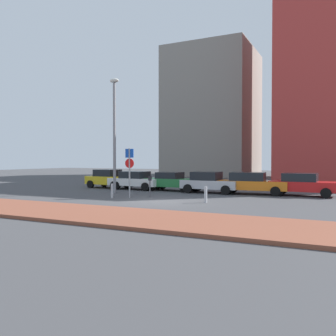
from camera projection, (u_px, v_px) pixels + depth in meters
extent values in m
plane|color=#424244|center=(158.00, 201.00, 20.38)|extent=(120.00, 120.00, 0.00)
cube|color=brown|center=(95.00, 214.00, 15.17)|extent=(40.00, 4.12, 0.14)
cube|color=gold|center=(110.00, 180.00, 29.86)|extent=(4.14, 2.02, 0.66)
cube|color=black|center=(107.00, 173.00, 29.99)|extent=(1.93, 1.73, 0.56)
cylinder|color=black|center=(130.00, 184.00, 29.94)|extent=(0.65, 0.26, 0.64)
cylinder|color=black|center=(117.00, 185.00, 28.43)|extent=(0.65, 0.26, 0.64)
cylinder|color=black|center=(104.00, 183.00, 31.31)|extent=(0.65, 0.26, 0.64)
cylinder|color=black|center=(90.00, 184.00, 29.80)|extent=(0.65, 0.26, 0.64)
cube|color=white|center=(136.00, 182.00, 28.47)|extent=(4.47, 2.00, 0.58)
cube|color=black|center=(135.00, 175.00, 28.50)|extent=(2.15, 1.71, 0.54)
cylinder|color=black|center=(157.00, 185.00, 28.48)|extent=(0.65, 0.26, 0.64)
cylinder|color=black|center=(145.00, 187.00, 27.00)|extent=(0.65, 0.26, 0.64)
cylinder|color=black|center=(127.00, 184.00, 29.96)|extent=(0.65, 0.26, 0.64)
cylinder|color=black|center=(114.00, 185.00, 28.47)|extent=(0.65, 0.26, 0.64)
cube|color=#237238|center=(173.00, 182.00, 27.31)|extent=(4.19, 1.89, 0.61)
cube|color=black|center=(170.00, 175.00, 27.42)|extent=(1.82, 1.64, 0.47)
cylinder|color=black|center=(194.00, 186.00, 27.39)|extent=(0.65, 0.25, 0.64)
cylinder|color=black|center=(184.00, 188.00, 25.91)|extent=(0.65, 0.25, 0.64)
cylinder|color=black|center=(162.00, 185.00, 28.73)|extent=(0.65, 0.25, 0.64)
cylinder|color=black|center=(151.00, 187.00, 27.26)|extent=(0.65, 0.25, 0.64)
cube|color=#B7BABF|center=(211.00, 184.00, 25.52)|extent=(4.07, 1.85, 0.59)
cube|color=black|center=(206.00, 176.00, 25.65)|extent=(1.91, 1.69, 0.58)
cylinder|color=black|center=(233.00, 188.00, 25.74)|extent=(0.64, 0.22, 0.64)
cylinder|color=black|center=(226.00, 190.00, 24.10)|extent=(0.64, 0.22, 0.64)
cylinder|color=black|center=(197.00, 187.00, 26.96)|extent=(0.64, 0.22, 0.64)
cylinder|color=black|center=(188.00, 189.00, 25.33)|extent=(0.64, 0.22, 0.64)
cube|color=orange|center=(253.00, 185.00, 24.54)|extent=(4.71, 2.13, 0.61)
cube|color=black|center=(248.00, 176.00, 24.66)|extent=(2.40, 1.81, 0.57)
cylinder|color=black|center=(278.00, 189.00, 24.80)|extent=(0.66, 0.27, 0.64)
cylinder|color=black|center=(275.00, 191.00, 23.15)|extent=(0.66, 0.27, 0.64)
cylinder|color=black|center=(233.00, 188.00, 25.95)|extent=(0.66, 0.27, 0.64)
cylinder|color=black|center=(227.00, 190.00, 24.30)|extent=(0.66, 0.27, 0.64)
cube|color=red|center=(303.00, 186.00, 23.34)|extent=(4.24, 1.79, 0.63)
cube|color=black|center=(300.00, 177.00, 23.42)|extent=(2.15, 1.60, 0.54)
cylinder|color=black|center=(328.00, 191.00, 23.43)|extent=(0.65, 0.24, 0.64)
cylinder|color=black|center=(326.00, 193.00, 21.95)|extent=(0.65, 0.24, 0.64)
cylinder|color=black|center=(283.00, 189.00, 24.75)|extent=(0.65, 0.24, 0.64)
cylinder|color=black|center=(278.00, 191.00, 23.27)|extent=(0.65, 0.24, 0.64)
cylinder|color=gray|center=(130.00, 173.00, 22.45)|extent=(0.10, 0.10, 3.08)
cube|color=#1447B7|center=(129.00, 153.00, 22.42)|extent=(0.55, 0.10, 0.55)
cylinder|color=red|center=(129.00, 163.00, 22.44)|extent=(0.60, 0.09, 0.60)
cylinder|color=#4C4C51|center=(150.00, 189.00, 22.83)|extent=(0.08, 0.08, 1.04)
cube|color=black|center=(150.00, 178.00, 22.81)|extent=(0.18, 0.14, 0.28)
cylinder|color=gray|center=(114.00, 138.00, 25.19)|extent=(0.20, 0.20, 7.76)
ellipsoid|color=silver|center=(114.00, 81.00, 25.09)|extent=(0.70, 0.36, 0.30)
cylinder|color=#B7B7BC|center=(112.00, 191.00, 22.19)|extent=(0.14, 0.14, 0.89)
cylinder|color=#B7B7BC|center=(206.00, 195.00, 19.78)|extent=(0.16, 0.16, 0.89)
cube|color=gray|center=(213.00, 114.00, 52.90)|extent=(11.74, 12.30, 18.21)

